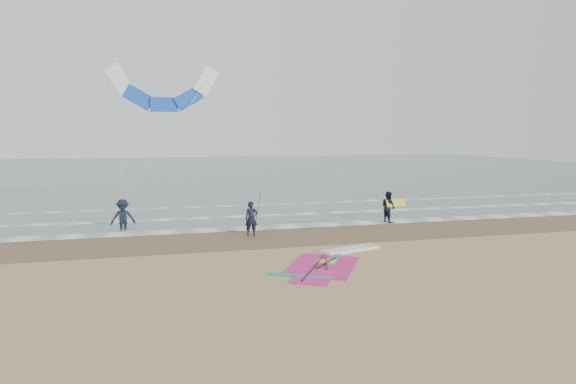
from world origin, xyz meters
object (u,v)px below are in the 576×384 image
object	(u,v)px
person_walking	(388,207)
person_standing	(251,219)
windsurf_rig	(332,261)
person_wading	(123,211)
surf_kite	(164,92)

from	to	relation	value
person_walking	person_standing	bearing A→B (deg)	86.41
windsurf_rig	person_wading	bearing A→B (deg)	132.29
person_standing	person_walking	size ratio (longest dim) A/B	0.96
person_walking	person_wading	bearing A→B (deg)	68.13
windsurf_rig	surf_kite	world-z (taller)	surf_kite
person_standing	person_walking	world-z (taller)	person_walking
windsurf_rig	person_walking	distance (m)	9.37
person_standing	surf_kite	xyz separation A→B (m)	(-3.74, 5.83, 6.23)
surf_kite	person_standing	bearing A→B (deg)	-57.36
person_wading	surf_kite	bearing A→B (deg)	50.86
person_standing	surf_kite	size ratio (longest dim) A/B	0.22
person_standing	surf_kite	world-z (taller)	surf_kite
windsurf_rig	person_standing	bearing A→B (deg)	109.94
windsurf_rig	surf_kite	size ratio (longest dim) A/B	0.75
windsurf_rig	person_walking	xyz separation A→B (m)	(5.80, 7.32, 0.82)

